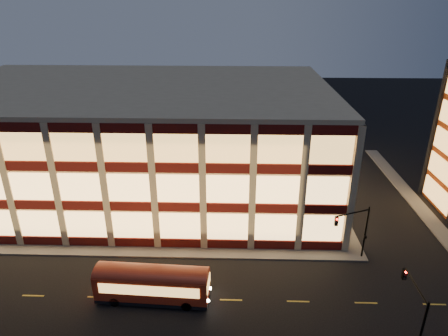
{
  "coord_description": "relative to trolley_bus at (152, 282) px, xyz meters",
  "views": [
    {
      "loc": [
        10.25,
        -34.07,
        25.09
      ],
      "look_at": [
        8.94,
        8.0,
        6.83
      ],
      "focal_mm": 32.0,
      "sensor_mm": 36.0,
      "label": 1
    }
  ],
  "objects": [
    {
      "name": "ground",
      "position": [
        -3.05,
        6.08,
        -1.87
      ],
      "size": [
        200.0,
        200.0,
        0.0
      ],
      "primitive_type": "plane",
      "color": "black",
      "rests_on": "ground"
    },
    {
      "name": "sidewalk_office_south",
      "position": [
        -6.05,
        7.08,
        -1.8
      ],
      "size": [
        54.0,
        2.0,
        0.15
      ],
      "primitive_type": "cube",
      "color": "#514F4C",
      "rests_on": "ground"
    },
    {
      "name": "sidewalk_office_east",
      "position": [
        19.95,
        23.08,
        -1.8
      ],
      "size": [
        2.0,
        30.0,
        0.15
      ],
      "primitive_type": "cube",
      "color": "#514F4C",
      "rests_on": "ground"
    },
    {
      "name": "sidewalk_tower_west",
      "position": [
        30.95,
        23.08,
        -1.8
      ],
      "size": [
        2.0,
        30.0,
        0.15
      ],
      "primitive_type": "cube",
      "color": "#514F4C",
      "rests_on": "ground"
    },
    {
      "name": "office_building",
      "position": [
        -5.96,
        22.99,
        5.38
      ],
      "size": [
        50.45,
        30.45,
        14.5
      ],
      "color": "tan",
      "rests_on": "ground"
    },
    {
      "name": "traffic_signal_far",
      "position": [
        19.16,
        6.31,
        2.24
      ],
      "size": [
        3.79,
        1.87,
        6.0
      ],
      "color": "black",
      "rests_on": "ground"
    },
    {
      "name": "traffic_signal_near",
      "position": [
        20.45,
        -4.96,
        2.26
      ],
      "size": [
        0.32,
        4.45,
        6.0
      ],
      "color": "black",
      "rests_on": "ground"
    },
    {
      "name": "trolley_bus",
      "position": [
        0.0,
        0.0,
        0.0
      ],
      "size": [
        10.08,
        3.08,
        3.37
      ],
      "rotation": [
        0.0,
        0.0,
        -0.05
      ],
      "color": "maroon",
      "rests_on": "ground"
    }
  ]
}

